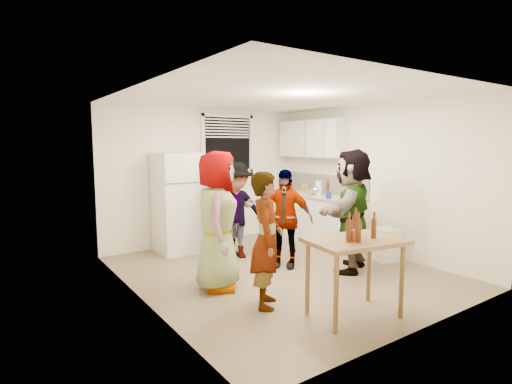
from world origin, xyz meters
TOP-DOWN VIEW (x-y plane):
  - room at (0.00, 0.00)m, footprint 4.00×4.50m
  - window at (0.45, 2.21)m, footprint 1.12×0.10m
  - refrigerator at (-0.75, 1.88)m, footprint 0.70×0.70m
  - counter_lower at (1.70, 1.15)m, footprint 0.60×2.20m
  - countertop at (1.70, 1.15)m, footprint 0.64×2.22m
  - backsplash at (1.99, 1.15)m, footprint 0.03×2.20m
  - upper_cabinets at (1.83, 1.35)m, footprint 0.34×1.60m
  - kettle at (1.65, 1.03)m, footprint 0.26×0.23m
  - paper_towel at (1.68, 0.98)m, footprint 0.12×0.12m
  - wine_bottle at (1.75, 2.11)m, footprint 0.07×0.07m
  - beer_bottle_counter at (1.60, 0.66)m, footprint 0.07×0.07m
  - blue_cup at (1.46, 0.49)m, footprint 0.10×0.10m
  - picture_frame at (1.92, 1.61)m, footprint 0.02×0.19m
  - trash_bin at (1.74, -0.50)m, footprint 0.42×0.42m
  - serving_table at (-0.27, -1.64)m, footprint 1.10×0.83m
  - beer_bottle_table at (-0.09, -1.73)m, footprint 0.06×0.06m
  - red_cup at (-0.35, -1.70)m, footprint 0.09×0.09m
  - guest_grey at (-1.07, -0.08)m, footprint 1.95×1.68m
  - guest_stripe at (-0.88, -0.89)m, footprint 1.57×1.38m
  - guest_back_left at (-0.23, 1.06)m, footprint 1.48×1.82m
  - guest_back_right at (-0.14, 0.97)m, footprint 1.44×1.80m
  - guest_black at (0.22, 0.17)m, footprint 1.70×1.60m
  - guest_orange at (0.91, -0.53)m, footprint 2.31×2.36m

SIDE VIEW (x-z plane):
  - room at x=0.00m, z-range -1.25..1.25m
  - serving_table at x=-0.27m, z-range -0.42..0.42m
  - guest_grey at x=-1.07m, z-range -0.28..0.28m
  - guest_stripe at x=-0.88m, z-range -0.18..0.18m
  - guest_back_left at x=-0.23m, z-range -0.31..0.31m
  - guest_back_right at x=-0.14m, z-range -0.29..0.29m
  - guest_black at x=0.22m, z-range -0.18..0.18m
  - guest_orange at x=0.91m, z-range -0.26..0.26m
  - trash_bin at x=1.74m, z-range -0.01..0.51m
  - counter_lower at x=1.70m, z-range 0.00..0.86m
  - beer_bottle_table at x=-0.09m, z-range 0.74..0.95m
  - red_cup at x=-0.35m, z-range 0.79..0.91m
  - refrigerator at x=-0.75m, z-range 0.00..1.70m
  - countertop at x=1.70m, z-range 0.86..0.90m
  - paper_towel at x=1.68m, z-range 0.77..1.03m
  - kettle at x=1.65m, z-range 0.80..1.00m
  - wine_bottle at x=1.75m, z-range 0.75..1.05m
  - beer_bottle_counter at x=1.60m, z-range 0.77..1.03m
  - blue_cup at x=1.46m, z-range 0.84..0.96m
  - picture_frame at x=1.92m, z-range 0.90..1.06m
  - backsplash at x=1.99m, z-range 0.90..1.26m
  - window at x=0.45m, z-range 1.32..2.38m
  - upper_cabinets at x=1.83m, z-range 1.60..2.30m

